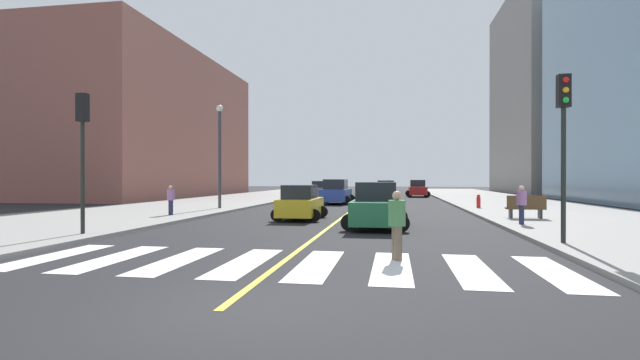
{
  "coord_description": "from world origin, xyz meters",
  "views": [
    {
      "loc": [
        2.75,
        -6.7,
        2.11
      ],
      "look_at": [
        -2.95,
        27.63,
        1.98
      ],
      "focal_mm": 25.08,
      "sensor_mm": 36.0,
      "label": 1
    }
  ],
  "objects_px": {
    "pedestrian_crossing": "(397,222)",
    "street_lamp": "(220,147)",
    "pedestrian_walking_west": "(171,199)",
    "car_green_third": "(376,206)",
    "car_silver_second": "(381,199)",
    "car_yellow_seventh": "(300,203)",
    "car_gray_fourth": "(320,190)",
    "car_red_fifth": "(417,189)",
    "car_blue_sixth": "(336,192)",
    "car_white_nearest": "(386,190)",
    "fire_hydrant": "(479,201)",
    "traffic_light_near_corner": "(564,125)",
    "park_bench": "(526,207)",
    "traffic_light_far_corner": "(83,135)",
    "pedestrian_waiting_east": "(522,203)"
  },
  "relations": [
    {
      "from": "car_silver_second",
      "to": "traffic_light_near_corner",
      "type": "height_order",
      "value": "traffic_light_near_corner"
    },
    {
      "from": "car_green_third",
      "to": "car_blue_sixth",
      "type": "relative_size",
      "value": 0.94
    },
    {
      "from": "car_yellow_seventh",
      "to": "pedestrian_crossing",
      "type": "xyz_separation_m",
      "value": [
        4.8,
        -10.72,
        0.15
      ]
    },
    {
      "from": "car_red_fifth",
      "to": "fire_hydrant",
      "type": "bearing_deg",
      "value": 98.05
    },
    {
      "from": "car_silver_second",
      "to": "pedestrian_crossing",
      "type": "height_order",
      "value": "pedestrian_crossing"
    },
    {
      "from": "car_red_fifth",
      "to": "pedestrian_walking_west",
      "type": "xyz_separation_m",
      "value": [
        -14.46,
        -30.02,
        0.12
      ]
    },
    {
      "from": "car_white_nearest",
      "to": "park_bench",
      "type": "xyz_separation_m",
      "value": [
        7.17,
        -23.11,
        -0.2
      ]
    },
    {
      "from": "car_white_nearest",
      "to": "park_bench",
      "type": "bearing_deg",
      "value": 108.89
    },
    {
      "from": "car_red_fifth",
      "to": "car_blue_sixth",
      "type": "relative_size",
      "value": 0.94
    },
    {
      "from": "car_white_nearest",
      "to": "fire_hydrant",
      "type": "xyz_separation_m",
      "value": [
        6.39,
        -15.08,
        -0.31
      ]
    },
    {
      "from": "car_blue_sixth",
      "to": "pedestrian_waiting_east",
      "type": "relative_size",
      "value": 2.8
    },
    {
      "from": "car_red_fifth",
      "to": "traffic_light_far_corner",
      "type": "xyz_separation_m",
      "value": [
        -13.54,
        -38.05,
        2.73
      ]
    },
    {
      "from": "pedestrian_crossing",
      "to": "street_lamp",
      "type": "relative_size",
      "value": 0.26
    },
    {
      "from": "car_gray_fourth",
      "to": "traffic_light_near_corner",
      "type": "bearing_deg",
      "value": -71.3
    },
    {
      "from": "car_blue_sixth",
      "to": "street_lamp",
      "type": "bearing_deg",
      "value": -125.95
    },
    {
      "from": "car_blue_sixth",
      "to": "car_silver_second",
      "type": "bearing_deg",
      "value": -63.98
    },
    {
      "from": "car_blue_sixth",
      "to": "traffic_light_far_corner",
      "type": "distance_m",
      "value": 23.29
    },
    {
      "from": "traffic_light_far_corner",
      "to": "park_bench",
      "type": "xyz_separation_m",
      "value": [
        17.24,
        8.96,
        -2.94
      ]
    },
    {
      "from": "pedestrian_walking_west",
      "to": "car_blue_sixth",
      "type": "bearing_deg",
      "value": -76.62
    },
    {
      "from": "park_bench",
      "to": "pedestrian_crossing",
      "type": "bearing_deg",
      "value": 153.67
    },
    {
      "from": "car_gray_fourth",
      "to": "car_blue_sixth",
      "type": "xyz_separation_m",
      "value": [
        3.42,
        -12.69,
        0.1
      ]
    },
    {
      "from": "traffic_light_far_corner",
      "to": "park_bench",
      "type": "relative_size",
      "value": 2.73
    },
    {
      "from": "car_blue_sixth",
      "to": "street_lamp",
      "type": "relative_size",
      "value": 0.68
    },
    {
      "from": "car_green_third",
      "to": "pedestrian_crossing",
      "type": "distance_m",
      "value": 7.55
    },
    {
      "from": "car_yellow_seventh",
      "to": "car_red_fifth",
      "type": "bearing_deg",
      "value": 75.67
    },
    {
      "from": "car_gray_fourth",
      "to": "pedestrian_waiting_east",
      "type": "xyz_separation_m",
      "value": [
        13.51,
        -29.05,
        0.21
      ]
    },
    {
      "from": "car_white_nearest",
      "to": "pedestrian_walking_west",
      "type": "xyz_separation_m",
      "value": [
        -10.99,
        -24.04,
        0.14
      ]
    },
    {
      "from": "traffic_light_near_corner",
      "to": "car_silver_second",
      "type": "bearing_deg",
      "value": -66.03
    },
    {
      "from": "fire_hydrant",
      "to": "car_yellow_seventh",
      "type": "bearing_deg",
      "value": -139.38
    },
    {
      "from": "car_green_third",
      "to": "pedestrian_walking_west",
      "type": "height_order",
      "value": "car_green_third"
    },
    {
      "from": "pedestrian_walking_west",
      "to": "car_silver_second",
      "type": "bearing_deg",
      "value": -113.5
    },
    {
      "from": "car_silver_second",
      "to": "traffic_light_far_corner",
      "type": "distance_m",
      "value": 17.13
    },
    {
      "from": "car_green_third",
      "to": "street_lamp",
      "type": "distance_m",
      "value": 14.19
    },
    {
      "from": "car_yellow_seventh",
      "to": "street_lamp",
      "type": "relative_size",
      "value": 0.58
    },
    {
      "from": "car_white_nearest",
      "to": "pedestrian_walking_west",
      "type": "bearing_deg",
      "value": 67.09
    },
    {
      "from": "car_blue_sixth",
      "to": "car_yellow_seventh",
      "type": "height_order",
      "value": "car_blue_sixth"
    },
    {
      "from": "car_green_third",
      "to": "car_red_fifth",
      "type": "xyz_separation_m",
      "value": [
        3.4,
        33.12,
        -0.01
      ]
    },
    {
      "from": "car_gray_fourth",
      "to": "park_bench",
      "type": "distance_m",
      "value": 29.79
    },
    {
      "from": "pedestrian_crossing",
      "to": "fire_hydrant",
      "type": "height_order",
      "value": "pedestrian_crossing"
    },
    {
      "from": "traffic_light_near_corner",
      "to": "fire_hydrant",
      "type": "xyz_separation_m",
      "value": [
        0.51,
        16.66,
        -3.15
      ]
    },
    {
      "from": "pedestrian_walking_west",
      "to": "car_green_third",
      "type": "bearing_deg",
      "value": -155.9
    },
    {
      "from": "street_lamp",
      "to": "car_white_nearest",
      "type": "bearing_deg",
      "value": 60.05
    },
    {
      "from": "car_silver_second",
      "to": "pedestrian_walking_west",
      "type": "xyz_separation_m",
      "value": [
        -10.99,
        -5.53,
        0.2
      ]
    },
    {
      "from": "car_green_third",
      "to": "car_gray_fourth",
      "type": "distance_m",
      "value": 30.95
    },
    {
      "from": "car_red_fifth",
      "to": "car_white_nearest",
      "type": "bearing_deg",
      "value": 60.06
    },
    {
      "from": "car_yellow_seventh",
      "to": "car_gray_fourth",
      "type": "bearing_deg",
      "value": 96.79
    },
    {
      "from": "car_white_nearest",
      "to": "car_gray_fourth",
      "type": "xyz_separation_m",
      "value": [
        -7.34,
        2.92,
        -0.04
      ]
    },
    {
      "from": "car_blue_sixth",
      "to": "street_lamp",
      "type": "xyz_separation_m",
      "value": [
        -6.64,
        -8.54,
        3.25
      ]
    },
    {
      "from": "car_white_nearest",
      "to": "pedestrian_walking_west",
      "type": "height_order",
      "value": "car_white_nearest"
    },
    {
      "from": "car_white_nearest",
      "to": "traffic_light_near_corner",
      "type": "relative_size",
      "value": 0.84
    }
  ]
}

